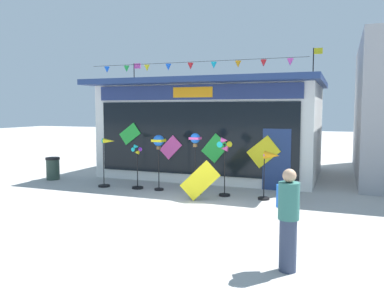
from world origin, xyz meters
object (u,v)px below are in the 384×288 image
at_px(wind_spinner_center_right, 195,149).
at_px(wind_spinner_left, 137,166).
at_px(kite_shop_building, 215,128).
at_px(trash_bin, 53,168).
at_px(wind_spinner_center_left, 159,145).
at_px(wind_spinner_right, 224,156).
at_px(wind_spinner_far_right, 270,165).
at_px(person_near_camera, 288,217).
at_px(wind_spinner_far_left, 107,160).
at_px(display_kite_on_ground, 200,181).

bearing_deg(wind_spinner_center_right, wind_spinner_left, 176.41).
bearing_deg(wind_spinner_left, kite_shop_building, 70.04).
bearing_deg(kite_shop_building, trash_bin, -145.54).
height_order(wind_spinner_center_left, trash_bin, wind_spinner_center_left).
height_order(wind_spinner_right, wind_spinner_far_right, wind_spinner_right).
xyz_separation_m(wind_spinner_far_right, trash_bin, (-8.15, 0.47, -0.59)).
bearing_deg(wind_spinner_center_left, person_near_camera, -46.70).
xyz_separation_m(kite_shop_building, wind_spinner_far_left, (-2.55, -4.09, -0.95)).
distance_m(wind_spinner_right, display_kite_on_ground, 1.14).
distance_m(wind_spinner_far_left, wind_spinner_center_left, 1.96).
height_order(wind_spinner_far_left, trash_bin, wind_spinner_far_left).
bearing_deg(wind_spinner_right, wind_spinner_center_left, 177.70).
relative_size(kite_shop_building, wind_spinner_left, 5.72).
height_order(wind_spinner_center_left, wind_spinner_center_right, wind_spinner_center_right).
relative_size(wind_spinner_far_left, wind_spinner_left, 1.12).
bearing_deg(wind_spinner_center_right, display_kite_on_ground, -60.50).
distance_m(wind_spinner_center_right, trash_bin, 5.98).
bearing_deg(kite_shop_building, wind_spinner_far_right, -54.24).
height_order(wind_spinner_left, trash_bin, wind_spinner_left).
distance_m(kite_shop_building, wind_spinner_right, 4.38).
bearing_deg(wind_spinner_right, person_near_camera, -63.10).
distance_m(wind_spinner_far_left, person_near_camera, 8.21).
xyz_separation_m(wind_spinner_center_right, wind_spinner_far_right, (2.27, 0.06, -0.39)).
xyz_separation_m(wind_spinner_far_left, person_near_camera, (6.60, -4.88, -0.03)).
distance_m(kite_shop_building, wind_spinner_center_left, 4.03).
xyz_separation_m(wind_spinner_far_left, trash_bin, (-2.68, 0.51, -0.50)).
bearing_deg(trash_bin, wind_spinner_center_right, -5.14).
bearing_deg(wind_spinner_far_right, wind_spinner_left, 179.10).
xyz_separation_m(wind_spinner_center_left, wind_spinner_far_right, (3.59, -0.10, -0.46)).
distance_m(person_near_camera, display_kite_on_ground, 5.08).
xyz_separation_m(wind_spinner_center_left, wind_spinner_center_right, (1.32, -0.16, -0.07)).
xyz_separation_m(wind_spinner_left, person_near_camera, (5.50, -4.98, 0.13)).
height_order(wind_spinner_left, wind_spinner_far_right, wind_spinner_left).
xyz_separation_m(wind_spinner_left, trash_bin, (-3.78, 0.40, -0.33)).
relative_size(wind_spinner_left, wind_spinner_right, 0.82).
distance_m(wind_spinner_left, wind_spinner_far_right, 4.37).
bearing_deg(wind_spinner_far_left, display_kite_on_ground, -12.04).
xyz_separation_m(person_near_camera, trash_bin, (-9.29, 5.38, -0.47)).
distance_m(wind_spinner_far_left, wind_spinner_center_right, 3.23).
xyz_separation_m(wind_spinner_right, wind_spinner_far_right, (1.36, -0.01, -0.21)).
relative_size(wind_spinner_center_right, wind_spinner_right, 1.06).
bearing_deg(trash_bin, person_near_camera, -30.09).
height_order(kite_shop_building, person_near_camera, kite_shop_building).
bearing_deg(wind_spinner_right, wind_spinner_center_right, -175.54).
height_order(wind_spinner_left, wind_spinner_center_right, wind_spinner_center_right).
bearing_deg(wind_spinner_left, wind_spinner_right, -1.16).
bearing_deg(wind_spinner_center_left, display_kite_on_ground, -27.61).
bearing_deg(wind_spinner_left, wind_spinner_far_left, -174.33).
bearing_deg(wind_spinner_far_left, trash_bin, 169.32).
bearing_deg(wind_spinner_center_left, wind_spinner_far_left, -175.80).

